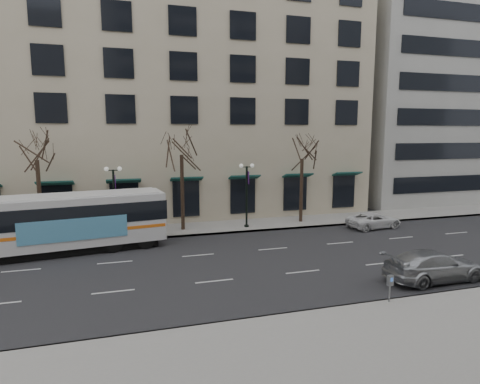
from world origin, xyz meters
name	(u,v)px	position (x,y,z in m)	size (l,w,h in m)	color
ground	(206,267)	(0.00, 0.00, 0.00)	(160.00, 160.00, 0.00)	black
sidewalk_far	(244,225)	(5.00, 9.00, 0.07)	(80.00, 4.00, 0.15)	gray
building_hotel	(143,89)	(-2.00, 21.00, 12.00)	(40.00, 20.00, 24.00)	tan
building_office	(426,51)	(32.00, 21.00, 17.50)	(25.00, 20.00, 35.00)	#999993
tree_far_left	(36,146)	(-10.00, 8.80, 6.70)	(3.60, 3.60, 8.34)	black
tree_far_mid	(181,142)	(0.00, 8.80, 6.91)	(3.60, 3.60, 8.55)	black
tree_far_right	(302,147)	(10.00, 8.80, 6.42)	(3.60, 3.60, 8.06)	black
lamp_post_left	(114,198)	(-4.99, 8.20, 2.94)	(1.22, 0.45, 5.21)	black
lamp_post_right	(247,192)	(5.01, 8.20, 2.94)	(1.22, 0.45, 5.21)	black
city_bus	(55,222)	(-8.55, 5.30, 2.03)	(14.01, 4.87, 3.72)	silver
silver_car	(434,266)	(10.98, -5.34, 0.78)	(2.19, 5.39, 1.56)	#A9ACB1
white_pickup	(374,220)	(14.93, 5.56, 0.62)	(2.06, 4.47, 1.24)	white
pay_station	(390,283)	(6.86, -7.30, 1.03)	(0.29, 0.21, 1.22)	slate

